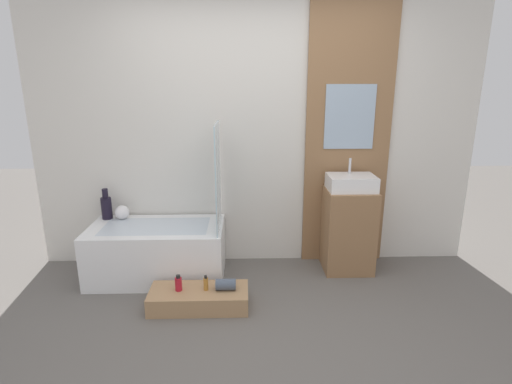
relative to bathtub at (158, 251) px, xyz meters
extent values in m
plane|color=#605B56|center=(0.91, -1.21, -0.25)|extent=(12.00, 12.00, 0.00)
cube|color=silver|center=(0.91, 0.37, 1.05)|extent=(4.20, 0.06, 2.60)
cube|color=#8E6642|center=(1.78, 0.32, 1.05)|extent=(0.80, 0.03, 2.60)
cube|color=#9EB2C6|center=(1.78, 0.30, 1.19)|extent=(0.46, 0.01, 0.59)
cube|color=white|center=(0.00, 0.00, 0.00)|extent=(1.21, 0.65, 0.49)
cube|color=silver|center=(0.00, 0.00, 0.24)|extent=(0.94, 0.45, 0.01)
cube|color=silver|center=(0.57, -0.03, 0.71)|extent=(0.01, 0.54, 0.93)
cube|color=#A87F56|center=(0.43, -0.55, -0.17)|extent=(0.79, 0.33, 0.15)
cube|color=#8E6642|center=(1.78, 0.10, 0.15)|extent=(0.45, 0.40, 0.79)
cube|color=white|center=(1.78, 0.10, 0.61)|extent=(0.43, 0.31, 0.14)
cylinder|color=silver|center=(1.78, 0.19, 0.75)|extent=(0.02, 0.02, 0.14)
cylinder|color=black|center=(-0.50, 0.22, 0.35)|extent=(0.10, 0.10, 0.20)
cylinder|color=black|center=(-0.50, 0.22, 0.49)|extent=(0.05, 0.05, 0.09)
sphere|color=white|center=(-0.36, 0.21, 0.31)|extent=(0.13, 0.13, 0.13)
cylinder|color=#B21928|center=(0.27, -0.55, -0.04)|extent=(0.05, 0.05, 0.11)
cylinder|color=black|center=(0.27, -0.55, 0.02)|extent=(0.03, 0.03, 0.02)
cylinder|color=#B2752D|center=(0.49, -0.55, -0.05)|extent=(0.04, 0.04, 0.10)
cylinder|color=black|center=(0.49, -0.55, 0.02)|extent=(0.02, 0.02, 0.02)
cylinder|color=#4C5666|center=(0.65, -0.55, -0.05)|extent=(0.16, 0.09, 0.09)
camera|label=1|loc=(0.81, -3.41, 1.52)|focal=28.00mm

